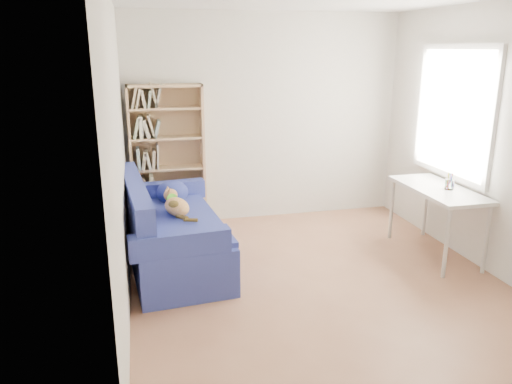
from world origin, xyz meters
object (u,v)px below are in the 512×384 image
at_px(sofa, 170,232).
at_px(desk, 438,195).
at_px(bookshelf, 168,164).
at_px(pen_cup, 450,183).

bearing_deg(sofa, desk, -13.49).
bearing_deg(bookshelf, desk, -29.26).
bearing_deg(bookshelf, pen_cup, -29.79).
relative_size(desk, pen_cup, 6.64).
xyz_separation_m(desk, pen_cup, (0.07, -0.07, 0.14)).
xyz_separation_m(bookshelf, pen_cup, (2.78, -1.59, 0.00)).
distance_m(bookshelf, desk, 3.11).
bearing_deg(sofa, bookshelf, 80.73).
bearing_deg(pen_cup, desk, 133.89).
height_order(desk, pen_cup, pen_cup).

